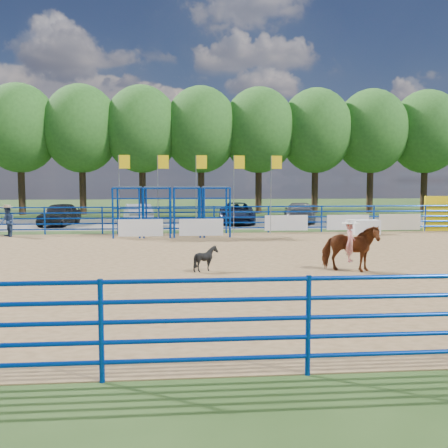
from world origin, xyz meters
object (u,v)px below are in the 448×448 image
Objects in this scene: spectator_cowboy at (8,221)px; calf at (206,258)px; horse_and_rider at (350,246)px; car_a at (60,214)px; car_b at (138,215)px; announcer_table at (366,227)px; car_d at (299,213)px; car_c at (237,213)px.

calf is at bearing -47.88° from spectator_cowboy.
horse_and_rider is 1.40× the size of spectator_cowboy.
car_a is 5.07m from car_b.
announcer_table is 7.86m from car_d.
spectator_cowboy reaches higher than calf.
spectator_cowboy is at bearing 142.03° from horse_and_rider.
calf is 0.19× the size of car_b.
car_a is (-13.03, 17.60, -0.10)m from horse_and_rider.
calf is at bearing -94.60° from car_c.
car_a is 1.01× the size of car_b.
car_c is at bearing -0.16° from calf.
announcer_table is 0.29× the size of car_c.
car_a is 15.83m from car_d.
horse_and_rider is 18.37m from car_d.
spectator_cowboy is at bearing 51.70° from calf.
horse_and_rider reaches higher than car_a.
announcer_table is 13.55m from calf.
calf is at bearing -56.20° from car_a.
spectator_cowboy is (-14.07, 10.98, -0.01)m from horse_and_rider.
calf is at bearing 174.59° from horse_and_rider.
spectator_cowboy reaches higher than car_b.
announcer_table is at bearing 112.75° from car_d.
spectator_cowboy is 0.32× the size of car_c.
announcer_table is at bearing 141.54° from car_b.
car_b is at bearing 16.67° from car_d.
calf is 19.19m from car_d.
horse_and_rider is at bearing 91.25° from car_d.
car_b is (5.02, -0.70, -0.03)m from car_a.
car_c is at bearing 13.81° from car_d.
car_c is (12.53, 6.89, -0.12)m from spectator_cowboy.
car_d is at bearing 8.96° from car_c.
car_c is (11.49, 0.27, -0.03)m from car_a.
horse_and_rider is at bearing -79.96° from car_c.
car_d is (-1.73, 7.66, 0.30)m from announcer_table.
car_d is (7.32, 17.73, 0.28)m from calf.
announcer_table is 11.45m from horse_and_rider.
car_a is (-17.55, 7.10, 0.33)m from announcer_table.
horse_and_rider is 18.70m from car_b.
car_c reaches higher than announcer_table.
spectator_cowboy is at bearing 178.54° from announcer_table.
car_c is (-1.53, 17.87, -0.13)m from horse_and_rider.
car_c is (6.47, 0.98, 0.00)m from car_b.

